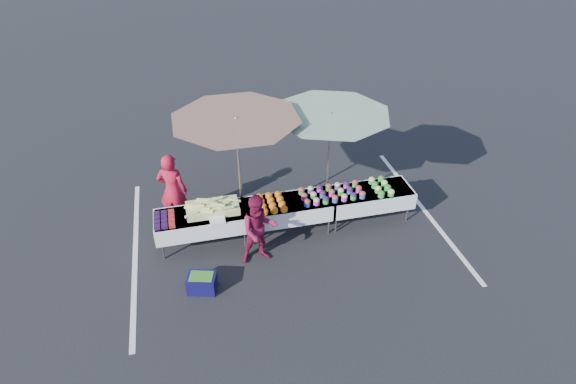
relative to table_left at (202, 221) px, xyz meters
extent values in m
plane|color=black|center=(1.80, 0.00, -0.58)|extent=(80.00, 80.00, 0.00)
cube|color=silver|center=(-1.40, 0.00, -0.58)|extent=(0.10, 5.00, 0.00)
cube|color=silver|center=(5.00, 0.00, -0.58)|extent=(0.10, 5.00, 0.00)
cube|color=white|center=(0.00, 0.00, 0.15)|extent=(1.80, 0.75, 0.04)
cube|color=white|center=(0.00, 0.00, -0.01)|extent=(1.86, 0.81, 0.36)
cylinder|color=slate|center=(-0.82, -0.29, -0.39)|extent=(0.04, 0.04, 0.39)
cylinder|color=slate|center=(-0.82, 0.29, -0.39)|extent=(0.04, 0.04, 0.39)
cylinder|color=slate|center=(0.82, -0.29, -0.39)|extent=(0.04, 0.04, 0.39)
cylinder|color=slate|center=(0.82, 0.29, -0.39)|extent=(0.04, 0.04, 0.39)
cube|color=white|center=(1.80, 0.00, 0.15)|extent=(1.80, 0.75, 0.04)
cube|color=white|center=(1.80, 0.00, -0.01)|extent=(1.86, 0.81, 0.36)
cylinder|color=slate|center=(0.98, -0.29, -0.39)|extent=(0.04, 0.04, 0.39)
cylinder|color=slate|center=(0.98, 0.29, -0.39)|extent=(0.04, 0.04, 0.39)
cylinder|color=slate|center=(2.62, -0.29, -0.39)|extent=(0.04, 0.04, 0.39)
cylinder|color=slate|center=(2.62, 0.29, -0.39)|extent=(0.04, 0.04, 0.39)
cube|color=white|center=(3.60, 0.00, 0.15)|extent=(1.80, 0.75, 0.04)
cube|color=white|center=(3.60, 0.00, -0.01)|extent=(1.86, 0.81, 0.36)
cylinder|color=slate|center=(2.78, -0.29, -0.39)|extent=(0.04, 0.04, 0.39)
cylinder|color=slate|center=(2.78, 0.29, -0.39)|extent=(0.04, 0.04, 0.39)
cylinder|color=slate|center=(4.42, -0.29, -0.39)|extent=(0.04, 0.04, 0.39)
cylinder|color=slate|center=(4.42, 0.29, -0.39)|extent=(0.04, 0.04, 0.39)
cube|color=black|center=(-0.85, -0.27, 0.21)|extent=(0.12, 0.12, 0.08)
cube|color=black|center=(-0.85, -0.13, 0.21)|extent=(0.12, 0.12, 0.08)
cube|color=black|center=(-0.85, 0.01, 0.21)|extent=(0.12, 0.12, 0.08)
cube|color=black|center=(-0.85, 0.15, 0.21)|extent=(0.12, 0.12, 0.08)
cube|color=black|center=(-0.71, -0.27, 0.21)|extent=(0.12, 0.12, 0.08)
cube|color=black|center=(-0.71, -0.13, 0.21)|extent=(0.12, 0.12, 0.08)
cube|color=black|center=(-0.71, 0.01, 0.21)|extent=(0.12, 0.12, 0.08)
cube|color=black|center=(-0.71, 0.15, 0.21)|extent=(0.12, 0.12, 0.08)
cube|color=maroon|center=(-0.57, -0.27, 0.21)|extent=(0.12, 0.12, 0.08)
cube|color=maroon|center=(-0.57, -0.13, 0.21)|extent=(0.12, 0.12, 0.08)
cube|color=maroon|center=(-0.57, 0.01, 0.21)|extent=(0.12, 0.12, 0.08)
cube|color=maroon|center=(-0.57, 0.15, 0.21)|extent=(0.12, 0.12, 0.08)
cube|color=#BDCD69|center=(0.25, 0.05, 0.24)|extent=(1.05, 0.55, 0.14)
cylinder|color=#BDCD69|center=(0.55, 0.20, 0.27)|extent=(0.27, 0.09, 0.10)
cylinder|color=#BDCD69|center=(-0.13, 0.10, 0.34)|extent=(0.27, 0.14, 0.07)
cylinder|color=#BDCD69|center=(0.36, -0.06, 0.38)|extent=(0.27, 0.14, 0.09)
cylinder|color=#BDCD69|center=(-0.17, 0.08, 0.28)|extent=(0.27, 0.15, 0.10)
cylinder|color=#BDCD69|center=(0.07, -0.01, 0.33)|extent=(0.27, 0.15, 0.08)
cylinder|color=#BDCD69|center=(0.21, 0.09, 0.36)|extent=(0.27, 0.10, 0.10)
cylinder|color=#BDCD69|center=(0.21, -0.03, 0.36)|extent=(0.27, 0.07, 0.08)
cylinder|color=#BDCD69|center=(0.12, -0.13, 0.31)|extent=(0.27, 0.14, 0.09)
cylinder|color=#BDCD69|center=(0.09, 0.25, 0.34)|extent=(0.27, 0.12, 0.08)
cylinder|color=#BDCD69|center=(0.71, 0.14, 0.29)|extent=(0.27, 0.16, 0.08)
cylinder|color=#BDCD69|center=(-0.06, 0.01, 0.34)|extent=(0.27, 0.11, 0.07)
cylinder|color=#BDCD69|center=(0.16, -0.18, 0.27)|extent=(0.27, 0.10, 0.07)
cylinder|color=#BDCD69|center=(0.36, 0.19, 0.35)|extent=(0.27, 0.12, 0.08)
cylinder|color=#BDCD69|center=(-0.18, -0.17, 0.31)|extent=(0.27, 0.15, 0.08)
cylinder|color=#BDCD69|center=(-0.09, 0.09, 0.36)|extent=(0.27, 0.10, 0.08)
cylinder|color=#BDCD69|center=(0.46, 0.00, 0.32)|extent=(0.27, 0.16, 0.10)
cylinder|color=#BDCD69|center=(-0.03, -0.02, 0.38)|extent=(0.27, 0.12, 0.09)
cylinder|color=#BDCD69|center=(0.52, -0.18, 0.37)|extent=(0.27, 0.09, 0.07)
cylinder|color=#BDCD69|center=(0.58, -0.15, 0.30)|extent=(0.27, 0.10, 0.09)
cylinder|color=#BDCD69|center=(0.50, -0.09, 0.28)|extent=(0.27, 0.12, 0.09)
cube|color=white|center=(0.30, -0.30, 0.19)|extent=(0.30, 0.25, 0.05)
cylinder|color=orange|center=(1.25, -0.28, 0.19)|extent=(0.15, 0.15, 0.05)
ellipsoid|color=orange|center=(1.25, -0.28, 0.23)|extent=(0.15, 0.15, 0.08)
cylinder|color=orange|center=(1.25, -0.10, 0.19)|extent=(0.15, 0.15, 0.05)
ellipsoid|color=orange|center=(1.25, -0.10, 0.23)|extent=(0.15, 0.15, 0.08)
cylinder|color=orange|center=(1.25, 0.08, 0.19)|extent=(0.15, 0.15, 0.05)
ellipsoid|color=orange|center=(1.25, 0.08, 0.23)|extent=(0.15, 0.15, 0.08)
cylinder|color=orange|center=(1.25, 0.26, 0.19)|extent=(0.15, 0.15, 0.05)
ellipsoid|color=orange|center=(1.25, 0.26, 0.23)|extent=(0.15, 0.15, 0.08)
cylinder|color=orange|center=(1.45, -0.28, 0.19)|extent=(0.15, 0.15, 0.05)
ellipsoid|color=orange|center=(1.45, -0.28, 0.23)|extent=(0.15, 0.15, 0.08)
cylinder|color=orange|center=(1.45, -0.10, 0.19)|extent=(0.15, 0.15, 0.05)
ellipsoid|color=orange|center=(1.45, -0.10, 0.23)|extent=(0.15, 0.15, 0.08)
cylinder|color=orange|center=(1.45, 0.08, 0.19)|extent=(0.15, 0.15, 0.05)
ellipsoid|color=orange|center=(1.45, 0.08, 0.23)|extent=(0.15, 0.15, 0.08)
cylinder|color=orange|center=(1.45, 0.26, 0.19)|extent=(0.15, 0.15, 0.05)
ellipsoid|color=orange|center=(1.45, 0.26, 0.23)|extent=(0.15, 0.15, 0.08)
cylinder|color=orange|center=(1.65, -0.28, 0.19)|extent=(0.15, 0.15, 0.05)
ellipsoid|color=orange|center=(1.65, -0.28, 0.23)|extent=(0.15, 0.15, 0.08)
cylinder|color=orange|center=(1.65, -0.10, 0.19)|extent=(0.15, 0.15, 0.05)
ellipsoid|color=orange|center=(1.65, -0.10, 0.23)|extent=(0.15, 0.15, 0.08)
cylinder|color=orange|center=(1.65, 0.08, 0.19)|extent=(0.15, 0.15, 0.05)
ellipsoid|color=orange|center=(1.65, 0.08, 0.23)|extent=(0.15, 0.15, 0.08)
cylinder|color=orange|center=(1.65, 0.26, 0.19)|extent=(0.15, 0.15, 0.05)
ellipsoid|color=orange|center=(1.65, 0.26, 0.23)|extent=(0.15, 0.15, 0.08)
cylinder|color=blue|center=(2.15, -0.22, 0.22)|extent=(0.13, 0.13, 0.10)
ellipsoid|color=#9D2E22|center=(2.15, -0.22, 0.28)|extent=(0.14, 0.14, 0.10)
cylinder|color=#CB2BB5|center=(2.15, 0.00, 0.22)|extent=(0.13, 0.13, 0.10)
ellipsoid|color=#9D2E22|center=(2.15, 0.00, 0.28)|extent=(0.14, 0.14, 0.10)
cylinder|color=green|center=(2.15, 0.22, 0.22)|extent=(0.13, 0.13, 0.10)
ellipsoid|color=#9D2E22|center=(2.15, 0.22, 0.28)|extent=(0.14, 0.14, 0.10)
cylinder|color=#CB2BB5|center=(2.35, -0.22, 0.22)|extent=(0.13, 0.13, 0.10)
ellipsoid|color=tan|center=(2.35, -0.22, 0.28)|extent=(0.14, 0.14, 0.10)
cylinder|color=green|center=(2.35, 0.00, 0.22)|extent=(0.13, 0.13, 0.10)
ellipsoid|color=tan|center=(2.35, 0.00, 0.28)|extent=(0.14, 0.14, 0.10)
cylinder|color=blue|center=(2.35, 0.22, 0.22)|extent=(0.13, 0.13, 0.10)
ellipsoid|color=tan|center=(2.35, 0.22, 0.28)|extent=(0.14, 0.14, 0.10)
cylinder|color=green|center=(2.55, -0.22, 0.22)|extent=(0.13, 0.13, 0.10)
ellipsoid|color=black|center=(2.55, -0.22, 0.28)|extent=(0.14, 0.14, 0.10)
cylinder|color=blue|center=(2.55, 0.00, 0.22)|extent=(0.13, 0.13, 0.10)
ellipsoid|color=black|center=(2.55, 0.00, 0.28)|extent=(0.14, 0.14, 0.10)
cylinder|color=#CB2BB5|center=(2.55, 0.22, 0.22)|extent=(0.13, 0.13, 0.10)
ellipsoid|color=black|center=(2.55, 0.22, 0.28)|extent=(0.14, 0.14, 0.10)
cylinder|color=blue|center=(2.75, -0.22, 0.22)|extent=(0.13, 0.13, 0.10)
ellipsoid|color=#9D2E22|center=(2.75, -0.22, 0.28)|extent=(0.14, 0.14, 0.10)
cylinder|color=#CB2BB5|center=(2.75, 0.00, 0.22)|extent=(0.13, 0.13, 0.10)
ellipsoid|color=#9D2E22|center=(2.75, 0.00, 0.28)|extent=(0.14, 0.14, 0.10)
cylinder|color=green|center=(2.75, 0.22, 0.22)|extent=(0.13, 0.13, 0.10)
ellipsoid|color=#9D2E22|center=(2.75, 0.22, 0.28)|extent=(0.14, 0.14, 0.10)
cylinder|color=#CB2BB5|center=(2.95, -0.22, 0.22)|extent=(0.13, 0.13, 0.10)
ellipsoid|color=tan|center=(2.95, -0.22, 0.28)|extent=(0.14, 0.14, 0.10)
cylinder|color=green|center=(2.95, 0.00, 0.22)|extent=(0.13, 0.13, 0.10)
ellipsoid|color=tan|center=(2.95, 0.00, 0.28)|extent=(0.14, 0.14, 0.10)
cylinder|color=blue|center=(2.95, 0.22, 0.22)|extent=(0.13, 0.13, 0.10)
ellipsoid|color=tan|center=(2.95, 0.22, 0.28)|extent=(0.14, 0.14, 0.10)
cylinder|color=green|center=(3.15, -0.22, 0.22)|extent=(0.13, 0.13, 0.10)
ellipsoid|color=black|center=(3.15, -0.22, 0.28)|extent=(0.14, 0.14, 0.10)
cylinder|color=blue|center=(3.15, 0.00, 0.22)|extent=(0.13, 0.13, 0.10)
ellipsoid|color=black|center=(3.15, 0.00, 0.28)|extent=(0.14, 0.14, 0.10)
cylinder|color=#CB2BB5|center=(3.15, 0.22, 0.22)|extent=(0.13, 0.13, 0.10)
ellipsoid|color=black|center=(3.15, 0.22, 0.28)|extent=(0.14, 0.14, 0.10)
cylinder|color=blue|center=(3.35, -0.22, 0.22)|extent=(0.13, 0.13, 0.10)
ellipsoid|color=#9D2E22|center=(3.35, -0.22, 0.28)|extent=(0.14, 0.14, 0.10)
cylinder|color=#CB2BB5|center=(3.35, 0.00, 0.22)|extent=(0.13, 0.13, 0.10)
ellipsoid|color=#9D2E22|center=(3.35, 0.00, 0.28)|extent=(0.14, 0.14, 0.10)
cylinder|color=green|center=(3.35, 0.22, 0.22)|extent=(0.13, 0.13, 0.10)
ellipsoid|color=#9D2E22|center=(3.35, 0.22, 0.28)|extent=(0.14, 0.14, 0.10)
cylinder|color=green|center=(3.75, -0.28, 0.21)|extent=(0.14, 0.14, 0.08)
ellipsoid|color=#2F671B|center=(3.75, -0.28, 0.26)|extent=(0.14, 0.14, 0.11)
cylinder|color=green|center=(3.75, -0.10, 0.21)|extent=(0.14, 0.14, 0.08)
ellipsoid|color=#ABB250|center=(3.75, -0.10, 0.26)|extent=(0.14, 0.14, 0.11)
cylinder|color=green|center=(3.75, 0.08, 0.21)|extent=(0.14, 0.14, 0.08)
ellipsoid|color=#2F671B|center=(3.75, 0.08, 0.26)|extent=(0.14, 0.14, 0.11)
cylinder|color=green|center=(3.75, 0.26, 0.21)|extent=(0.14, 0.14, 0.08)
ellipsoid|color=#ABB250|center=(3.75, 0.26, 0.26)|extent=(0.14, 0.14, 0.11)
cylinder|color=green|center=(3.97, -0.28, 0.21)|extent=(0.14, 0.14, 0.08)
ellipsoid|color=#ABB250|center=(3.97, -0.28, 0.26)|extent=(0.14, 0.14, 0.11)
cylinder|color=green|center=(3.97, -0.10, 0.21)|extent=(0.14, 0.14, 0.08)
ellipsoid|color=#2F671B|center=(3.97, -0.10, 0.26)|extent=(0.14, 0.14, 0.11)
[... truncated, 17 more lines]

